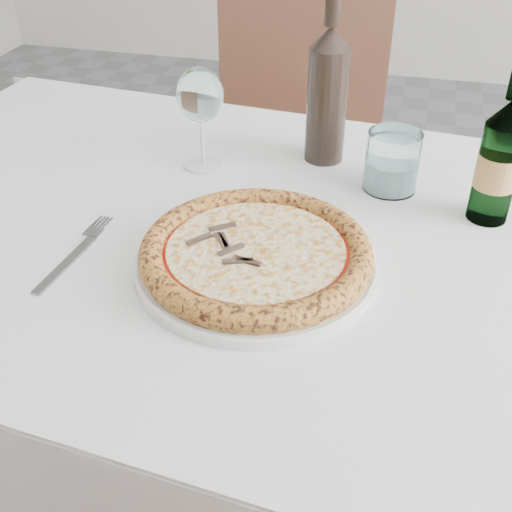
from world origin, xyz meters
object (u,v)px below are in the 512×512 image
object	(u,v)px
wine_bottle	(327,94)
dining_table	(272,275)
plate	(256,263)
wine_glass	(200,97)
tumbler	(392,165)
pizza	(256,252)
chair_far	(299,136)
beer_bottle	(499,162)

from	to	relation	value
wine_bottle	dining_table	bearing A→B (deg)	-97.42
plate	wine_bottle	size ratio (longest dim) A/B	1.17
wine_glass	tumbler	size ratio (longest dim) A/B	1.79
plate	tumbler	bearing A→B (deg)	60.12
plate	wine_bottle	world-z (taller)	wine_bottle
plate	pizza	bearing A→B (deg)	-163.78
chair_far	wine_glass	xyz separation A→B (m)	(-0.05, -0.65, 0.35)
plate	wine_glass	world-z (taller)	wine_glass
dining_table	tumbler	world-z (taller)	tumbler
chair_far	wine_bottle	size ratio (longest dim) A/B	3.27
dining_table	pizza	xyz separation A→B (m)	(-0.00, -0.10, 0.11)
wine_bottle	chair_far	bearing A→B (deg)	104.53
dining_table	wine_glass	world-z (taller)	wine_glass
tumbler	pizza	bearing A→B (deg)	-119.88
dining_table	tumbler	distance (m)	0.27
tumbler	beer_bottle	distance (m)	0.17
chair_far	pizza	world-z (taller)	chair_far
pizza	plate	bearing A→B (deg)	16.22
plate	tumbler	distance (m)	0.32
dining_table	wine_glass	size ratio (longest dim) A/B	8.97
tumbler	chair_far	bearing A→B (deg)	112.62
plate	wine_glass	distance (m)	0.34
chair_far	pizza	xyz separation A→B (m)	(0.11, -0.93, 0.25)
chair_far	pizza	distance (m)	0.97
beer_bottle	plate	bearing A→B (deg)	-145.06
chair_far	tumbler	xyz separation A→B (m)	(0.27, -0.65, 0.27)
tumbler	wine_bottle	size ratio (longest dim) A/B	0.35
pizza	dining_table	bearing A→B (deg)	90.00
tumbler	wine_bottle	distance (m)	0.17
tumbler	wine_bottle	world-z (taller)	wine_bottle
tumbler	wine_bottle	xyz separation A→B (m)	(-0.12, 0.08, 0.08)
pizza	wine_bottle	world-z (taller)	wine_bottle
plate	chair_far	bearing A→B (deg)	96.99
pizza	tumbler	bearing A→B (deg)	60.12
dining_table	pizza	distance (m)	0.15
plate	tumbler	world-z (taller)	tumbler
plate	beer_bottle	size ratio (longest dim) A/B	1.40
dining_table	plate	size ratio (longest dim) A/B	4.76
wine_glass	chair_far	bearing A→B (deg)	85.41
chair_far	plate	size ratio (longest dim) A/B	2.79
dining_table	beer_bottle	world-z (taller)	beer_bottle
beer_bottle	wine_bottle	size ratio (longest dim) A/B	0.84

